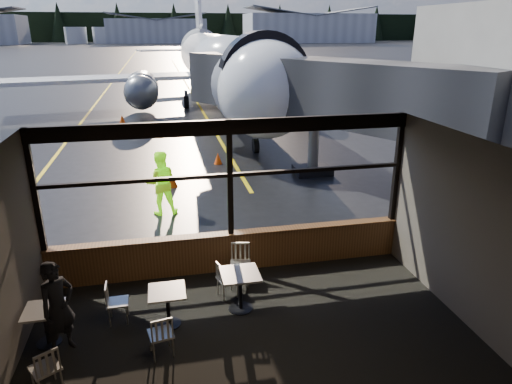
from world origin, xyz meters
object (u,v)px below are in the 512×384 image
object	(u,v)px
chair_left_s	(45,369)
airliner	(219,25)
cone_wing	(122,119)
jet_bridge	(309,123)
chair_near_w	(227,279)
chair_mid_w	(118,303)
cafe_table_near	(240,291)
chair_near_n	(240,265)
ground_crew	(161,183)
cafe_table_mid	(168,308)
cone_extra	(172,180)
cone_nose	(218,158)
passenger	(58,308)
cafe_table_left	(46,326)
chair_mid_s	(161,334)

from	to	relation	value
chair_left_s	airliner	bearing A→B (deg)	45.07
chair_left_s	cone_wing	world-z (taller)	chair_left_s
jet_bridge	chair_near_w	xyz separation A→B (m)	(-3.86, -6.61, -1.82)
chair_near_w	cone_wing	world-z (taller)	chair_near_w
jet_bridge	chair_mid_w	size ratio (longest dim) A/B	12.47
cafe_table_near	chair_near_n	size ratio (longest dim) A/B	0.89
chair_near_n	cone_wing	size ratio (longest dim) A/B	1.94
cafe_table_near	ground_crew	world-z (taller)	ground_crew
cafe_table_mid	cone_extra	distance (m)	8.10
cafe_table_mid	chair_mid_w	distance (m)	0.98
jet_bridge	chair_near_n	size ratio (longest dim) A/B	11.11
chair_left_s	cone_nose	world-z (taller)	chair_left_s
jet_bridge	cone_extra	distance (m)	5.17
chair_near_n	chair_left_s	distance (m)	4.25
jet_bridge	ground_crew	world-z (taller)	jet_bridge
chair_near_w	chair_mid_w	bearing A→B (deg)	-94.98
chair_near_w	passenger	size ratio (longest dim) A/B	0.47
airliner	cafe_table_mid	distance (m)	25.24
cafe_table_left	ground_crew	distance (m)	6.19
cone_wing	cone_extra	world-z (taller)	cone_extra
chair_mid_s	ground_crew	bearing A→B (deg)	77.86
cafe_table_left	chair_near_n	size ratio (longest dim) A/B	0.78
chair_mid_s	chair_near_n	bearing A→B (deg)	38.33
cafe_table_near	chair_left_s	world-z (taller)	chair_left_s
chair_near_w	cone_extra	bearing A→B (deg)	170.73
airliner	chair_near_n	size ratio (longest dim) A/B	39.69
chair_mid_s	cone_nose	xyz separation A→B (m)	(2.48, 11.49, -0.18)
airliner	chair_left_s	world-z (taller)	airliner
cone_nose	cone_wing	xyz separation A→B (m)	(-4.43, 9.95, 0.00)
airliner	passenger	distance (m)	25.86
airliner	chair_mid_w	size ratio (longest dim) A/B	44.55
airliner	chair_near_n	distance (m)	23.86
chair_mid_w	passenger	world-z (taller)	passenger
cafe_table_left	chair_mid_w	bearing A→B (deg)	19.74
chair_mid_s	cafe_table_near	bearing A→B (deg)	23.15
cafe_table_left	chair_mid_s	bearing A→B (deg)	-20.12
chair_near_w	chair_left_s	distance (m)	3.72
cone_wing	cafe_table_near	bearing A→B (deg)	-80.26
jet_bridge	cone_wing	distance (m)	15.21
airliner	jet_bridge	distance (m)	17.32
chair_mid_w	cone_wing	size ratio (longest dim) A/B	1.73
chair_near_w	cone_nose	bearing A→B (deg)	157.67
chair_near_w	cone_wing	size ratio (longest dim) A/B	1.69
chair_near_n	cafe_table_left	bearing A→B (deg)	31.31
cafe_table_mid	chair_mid_w	size ratio (longest dim) A/B	0.91
airliner	ground_crew	world-z (taller)	airliner
ground_crew	cone_wing	world-z (taller)	ground_crew
chair_near_w	chair_near_n	size ratio (longest dim) A/B	0.87
cafe_table_near	cone_nose	distance (m)	10.48
jet_bridge	cone_extra	size ratio (longest dim) A/B	19.13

